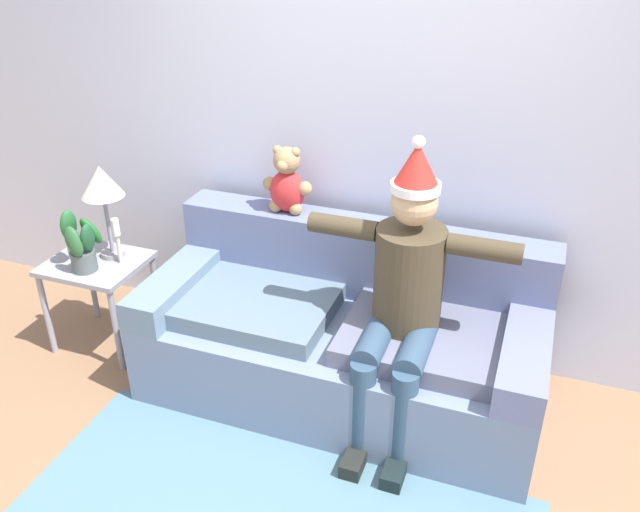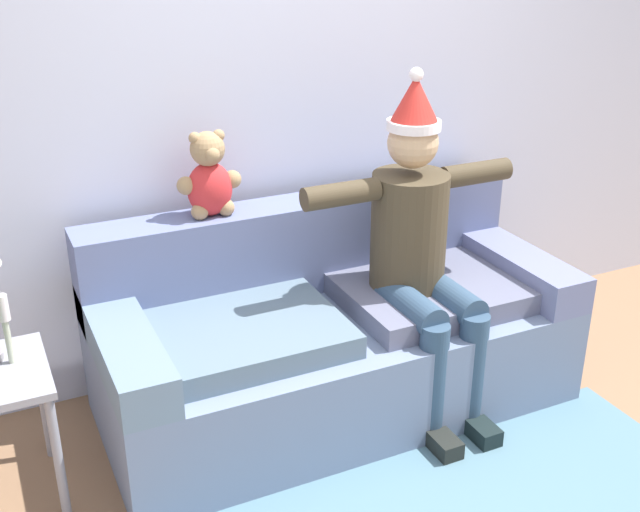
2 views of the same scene
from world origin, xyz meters
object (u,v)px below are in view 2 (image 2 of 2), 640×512
Objects in this scene: couch at (330,332)px; teddy_bear at (209,178)px; person_seated at (420,245)px; candle_short at (5,320)px.

teddy_bear is (-0.44, 0.30, 0.72)m from couch.
person_seated is 4.02× the size of teddy_bear.
candle_short is (-0.91, -0.36, -0.31)m from teddy_bear.
teddy_bear is at bearing 21.49° from candle_short.
teddy_bear is (-0.79, 0.47, 0.28)m from person_seated.
person_seated is (0.35, -0.17, 0.44)m from couch.
teddy_bear is at bearing 146.17° from couch.
person_seated reaches higher than couch.
candle_short is (-1.70, 0.11, -0.03)m from person_seated.
teddy_bear is 1.37× the size of candle_short.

